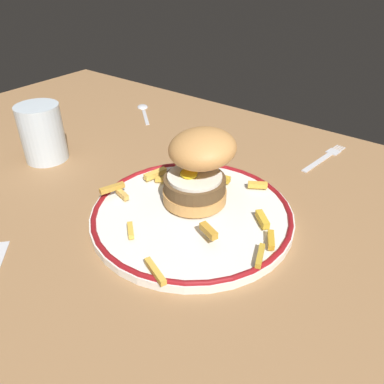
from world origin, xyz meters
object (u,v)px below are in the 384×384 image
at_px(dinner_plate, 192,213).
at_px(fork, 325,157).
at_px(burger, 198,167).
at_px(water_glass, 43,136).
at_px(spoon, 143,108).

relative_size(dinner_plate, fork, 2.06).
bearing_deg(burger, water_glass, -172.27).
xyz_separation_m(fork, spoon, (-0.45, -0.02, 0.00)).
bearing_deg(dinner_plate, fork, 73.84).
distance_m(water_glass, spoon, 0.30).
height_order(dinner_plate, burger, burger).
height_order(fork, spoon, spoon).
distance_m(fork, spoon, 0.45).
xyz_separation_m(water_glass, fork, (0.42, 0.32, -0.04)).
distance_m(burger, spoon, 0.44).
relative_size(dinner_plate, water_glass, 2.84).
height_order(dinner_plate, fork, dinner_plate).
xyz_separation_m(dinner_plate, burger, (-0.01, 0.03, 0.06)).
bearing_deg(fork, burger, -109.52).
distance_m(dinner_plate, burger, 0.07).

